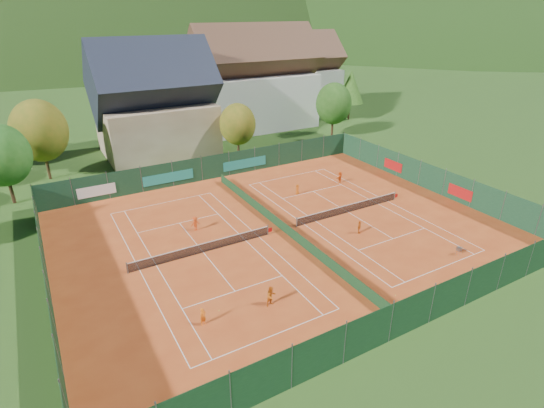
{
  "coord_description": "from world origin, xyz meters",
  "views": [
    {
      "loc": [
        -18.54,
        -30.33,
        19.2
      ],
      "look_at": [
        0.0,
        2.0,
        2.0
      ],
      "focal_mm": 28.0,
      "sensor_mm": 36.0,
      "label": 1
    }
  ],
  "objects": [
    {
      "name": "tree_west_mid",
      "position": [
        -18.0,
        26.0,
        6.07
      ],
      "size": [
        6.44,
        6.44,
        9.78
      ],
      "color": "#473219",
      "rests_on": "ground"
    },
    {
      "name": "player_right_far_a",
      "position": [
        5.99,
        6.64,
        0.61
      ],
      "size": [
        0.71,
        0.64,
        1.22
      ],
      "primitive_type": "imported",
      "rotation": [
        0.0,
        0.0,
        3.7
      ],
      "color": "#D65D13",
      "rests_on": "ground"
    },
    {
      "name": "player_left_near",
      "position": [
        -11.4,
        -8.68,
        0.66
      ],
      "size": [
        0.55,
        0.44,
        1.32
      ],
      "primitive_type": "imported",
      "rotation": [
        0.0,
        0.0,
        0.28
      ],
      "color": "orange",
      "rests_on": "ground"
    },
    {
      "name": "player_right_near",
      "position": [
        5.98,
        -3.99,
        0.64
      ],
      "size": [
        0.77,
        0.74,
        1.28
      ],
      "primitive_type": "imported",
      "rotation": [
        0.0,
        0.0,
        0.74
      ],
      "color": "#CC5412",
      "rests_on": "ground"
    },
    {
      "name": "hotel_block_a",
      "position": [
        16.0,
        36.0,
        7.38
      ],
      "size": [
        21.6,
        11.0,
        17.25
      ],
      "color": "silver",
      "rests_on": "ground"
    },
    {
      "name": "tennis_net_left",
      "position": [
        -7.85,
        0.0,
        0.51
      ],
      "size": [
        13.3,
        0.1,
        1.02
      ],
      "color": "#59595B",
      "rests_on": "ground"
    },
    {
      "name": "player_left_mid",
      "position": [
        -6.44,
        -9.12,
        0.77
      ],
      "size": [
        0.83,
        0.69,
        1.55
      ],
      "primitive_type": "imported",
      "rotation": [
        0.0,
        0.0,
        0.14
      ],
      "color": "#D46112",
      "rests_on": "ground"
    },
    {
      "name": "loose_ball_2",
      "position": [
        2.23,
        5.48,
        0.03
      ],
      "size": [
        0.07,
        0.07,
        0.07
      ],
      "primitive_type": "sphere",
      "color": "#CCD833",
      "rests_on": "ground"
    },
    {
      "name": "hotel_block_b",
      "position": [
        30.0,
        44.0,
        6.62
      ],
      "size": [
        17.28,
        10.0,
        15.5
      ],
      "color": "silver",
      "rests_on": "ground"
    },
    {
      "name": "tree_west_front",
      "position": [
        -22.0,
        20.0,
        5.39
      ],
      "size": [
        5.72,
        5.72,
        8.69
      ],
      "color": "#412917",
      "rests_on": "ground"
    },
    {
      "name": "loose_ball_0",
      "position": [
        -9.94,
        -7.87,
        0.03
      ],
      "size": [
        0.07,
        0.07,
        0.07
      ],
      "primitive_type": "sphere",
      "color": "#CCD833",
      "rests_on": "ground"
    },
    {
      "name": "tennis_net_right",
      "position": [
        8.15,
        0.0,
        0.51
      ],
      "size": [
        13.3,
        0.1,
        1.02
      ],
      "color": "#59595B",
      "rests_on": "ground"
    },
    {
      "name": "ground",
      "position": [
        0.0,
        0.0,
        -0.02
      ],
      "size": [
        600.0,
        600.0,
        0.0
      ],
      "primitive_type": "plane",
      "color": "#254A17",
      "rests_on": "ground"
    },
    {
      "name": "clay_pad",
      "position": [
        0.0,
        0.0,
        0.01
      ],
      "size": [
        40.0,
        32.0,
        0.01
      ],
      "primitive_type": "cube",
      "color": "#BA461B",
      "rests_on": "ground"
    },
    {
      "name": "player_left_far",
      "position": [
        -7.12,
        4.24,
        0.71
      ],
      "size": [
        0.98,
        0.65,
        1.42
      ],
      "primitive_type": "imported",
      "rotation": [
        0.0,
        0.0,
        3.28
      ],
      "color": "#DD4413",
      "rests_on": "ground"
    },
    {
      "name": "court_divider",
      "position": [
        0.0,
        0.0,
        0.5
      ],
      "size": [
        0.03,
        28.8,
        1.0
      ],
      "color": "#14371B",
      "rests_on": "ground"
    },
    {
      "name": "loose_ball_1",
      "position": [
        2.03,
        -12.74,
        0.03
      ],
      "size": [
        0.07,
        0.07,
        0.07
      ],
      "primitive_type": "sphere",
      "color": "#CCD833",
      "rests_on": "ground"
    },
    {
      "name": "chalet",
      "position": [
        -3.0,
        30.0,
        6.62
      ],
      "size": [
        16.2,
        12.0,
        16.0
      ],
      "color": "#C8B18D",
      "rests_on": "ground"
    },
    {
      "name": "tree_center",
      "position": [
        6.0,
        22.0,
        4.72
      ],
      "size": [
        5.01,
        5.01,
        7.6
      ],
      "color": "#402817",
      "rests_on": "ground"
    },
    {
      "name": "fence_south",
      "position": [
        0.0,
        -16.0,
        1.5
      ],
      "size": [
        40.0,
        0.04,
        3.0
      ],
      "color": "#12331A",
      "rests_on": "ground"
    },
    {
      "name": "fence_north",
      "position": [
        -0.46,
        15.99,
        1.47
      ],
      "size": [
        40.0,
        0.1,
        3.0
      ],
      "color": "#133621",
      "rests_on": "ground"
    },
    {
      "name": "fence_west",
      "position": [
        -20.0,
        0.0,
        1.5
      ],
      "size": [
        0.04,
        32.0,
        3.0
      ],
      "color": "#123218",
      "rests_on": "ground"
    },
    {
      "name": "tree_east_back",
      "position": [
        26.0,
        40.0,
        6.74
      ],
      "size": [
        7.15,
        7.15,
        10.86
      ],
      "color": "#4B341A",
      "rests_on": "ground"
    },
    {
      "name": "mountain_backdrop",
      "position": [
        28.54,
        233.48,
        -39.64
      ],
      "size": [
        820.0,
        530.0,
        242.0
      ],
      "color": "black",
      "rests_on": "ground"
    },
    {
      "name": "tree_east_mid",
      "position": [
        34.0,
        32.0,
        6.06
      ],
      "size": [
        5.04,
        5.04,
        9.0
      ],
      "color": "#453118",
      "rests_on": "ground"
    },
    {
      "name": "player_right_far_b",
      "position": [
        12.28,
        6.98,
        0.73
      ],
      "size": [
        1.4,
        1.0,
        1.46
      ],
      "primitive_type": "imported",
      "rotation": [
        0.0,
        0.0,
        3.61
      ],
      "color": "#EB5914",
      "rests_on": "ground"
    },
    {
      "name": "ball_hopper",
      "position": [
        10.87,
        -11.2,
        0.56
      ],
      "size": [
        0.34,
        0.34,
        0.8
      ],
      "color": "slate",
      "rests_on": "ground"
    },
    {
      "name": "fence_east",
      "position": [
        20.0,
        0.05,
        1.48
      ],
      "size": [
        0.09,
        32.0,
        3.0
      ],
      "color": "#153B23",
      "rests_on": "ground"
    },
    {
      "name": "court_markings_right",
      "position": [
        8.0,
        0.0,
        0.01
      ],
      "size": [
        11.03,
        23.83,
        0.0
      ],
      "color": "white",
      "rests_on": "ground"
    },
    {
      "name": "court_markings_left",
      "position": [
        -8.0,
        0.0,
        0.01
      ],
      "size": [
        11.03,
        23.83,
        0.0
      ],
      "color": "white",
      "rests_on": "ground"
    },
    {
      "name": "tree_east_front",
      "position": [
        24.0,
        24.0,
        5.39
      ],
      "size": [
        5.72,
        5.72,
        8.69
      ],
      "color": "#4B301A",
      "rests_on": "ground"
    }
  ]
}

